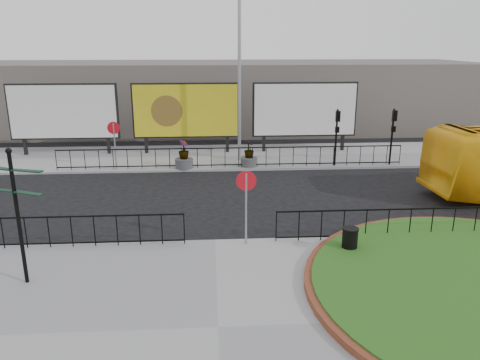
{
  "coord_description": "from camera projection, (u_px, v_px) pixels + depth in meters",
  "views": [
    {
      "loc": [
        -0.09,
        -14.43,
        6.47
      ],
      "look_at": [
        0.95,
        1.83,
        1.64
      ],
      "focal_mm": 35.0,
      "sensor_mm": 36.0,
      "label": 1
    }
  ],
  "objects": [
    {
      "name": "ground",
      "position": [
        215.0,
        243.0,
        15.65
      ],
      "size": [
        90.0,
        90.0,
        0.0
      ],
      "primitive_type": "plane",
      "color": "black",
      "rests_on": "ground"
    },
    {
      "name": "pavement_near",
      "position": [
        218.0,
        329.0,
        10.84
      ],
      "size": [
        30.0,
        10.0,
        0.12
      ],
      "primitive_type": "cube",
      "color": "gray",
      "rests_on": "ground"
    },
    {
      "name": "pavement_far",
      "position": [
        213.0,
        157.0,
        27.11
      ],
      "size": [
        44.0,
        6.0,
        0.12
      ],
      "primitive_type": "cube",
      "color": "gray",
      "rests_on": "ground"
    },
    {
      "name": "railing_near_left",
      "position": [
        26.0,
        232.0,
        14.8
      ],
      "size": [
        10.0,
        0.1,
        1.1
      ],
      "primitive_type": null,
      "color": "black",
      "rests_on": "pavement_near"
    },
    {
      "name": "railing_near_right",
      "position": [
        410.0,
        223.0,
        15.57
      ],
      "size": [
        9.0,
        0.1,
        1.1
      ],
      "primitive_type": null,
      "color": "black",
      "rests_on": "pavement_near"
    },
    {
      "name": "railing_far",
      "position": [
        232.0,
        157.0,
        24.42
      ],
      "size": [
        18.0,
        0.1,
        1.1
      ],
      "primitive_type": null,
      "color": "black",
      "rests_on": "pavement_far"
    },
    {
      "name": "speed_sign_far",
      "position": [
        114.0,
        135.0,
        23.79
      ],
      "size": [
        0.64,
        0.07,
        2.47
      ],
      "color": "gray",
      "rests_on": "pavement_far"
    },
    {
      "name": "speed_sign_near",
      "position": [
        246.0,
        192.0,
        14.78
      ],
      "size": [
        0.64,
        0.07,
        2.47
      ],
      "color": "gray",
      "rests_on": "pavement_near"
    },
    {
      "name": "billboard_left",
      "position": [
        63.0,
        112.0,
        26.8
      ],
      "size": [
        6.2,
        0.31,
        4.1
      ],
      "color": "black",
      "rests_on": "pavement_far"
    },
    {
      "name": "billboard_mid",
      "position": [
        186.0,
        111.0,
        27.23
      ],
      "size": [
        6.2,
        0.31,
        4.1
      ],
      "color": "black",
      "rests_on": "pavement_far"
    },
    {
      "name": "billboard_right",
      "position": [
        305.0,
        110.0,
        27.66
      ],
      "size": [
        6.2,
        0.31,
        4.1
      ],
      "color": "black",
      "rests_on": "pavement_far"
    },
    {
      "name": "lamp_post",
      "position": [
        240.0,
        74.0,
        24.89
      ],
      "size": [
        0.74,
        0.18,
        9.23
      ],
      "color": "gray",
      "rests_on": "pavement_far"
    },
    {
      "name": "signal_pole_a",
      "position": [
        337.0,
        129.0,
        24.38
      ],
      "size": [
        0.22,
        0.26,
        3.0
      ],
      "color": "black",
      "rests_on": "pavement_far"
    },
    {
      "name": "signal_pole_b",
      "position": [
        393.0,
        128.0,
        24.57
      ],
      "size": [
        0.22,
        0.26,
        3.0
      ],
      "color": "black",
      "rests_on": "pavement_far"
    },
    {
      "name": "building_backdrop",
      "position": [
        211.0,
        95.0,
        35.99
      ],
      "size": [
        40.0,
        10.0,
        5.0
      ],
      "primitive_type": "cube",
      "color": "#5A544E",
      "rests_on": "ground"
    },
    {
      "name": "fingerpost_sign",
      "position": [
        16.0,
        204.0,
        12.22
      ],
      "size": [
        1.73,
        0.88,
        3.78
      ],
      "rotation": [
        0.0,
        0.0,
        -0.43
      ],
      "color": "black",
      "rests_on": "pavement_near"
    },
    {
      "name": "litter_bin",
      "position": [
        350.0,
        241.0,
        14.47
      ],
      "size": [
        0.51,
        0.51,
        0.85
      ],
      "color": "black",
      "rests_on": "pavement_near"
    },
    {
      "name": "planter_a",
      "position": [
        184.0,
        158.0,
        24.36
      ],
      "size": [
        0.94,
        0.94,
        1.46
      ],
      "color": "#4C4C4F",
      "rests_on": "pavement_far"
    },
    {
      "name": "planter_b",
      "position": [
        249.0,
        157.0,
        24.69
      ],
      "size": [
        0.89,
        0.89,
        1.38
      ],
      "color": "#4C4C4F",
      "rests_on": "pavement_far"
    }
  ]
}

